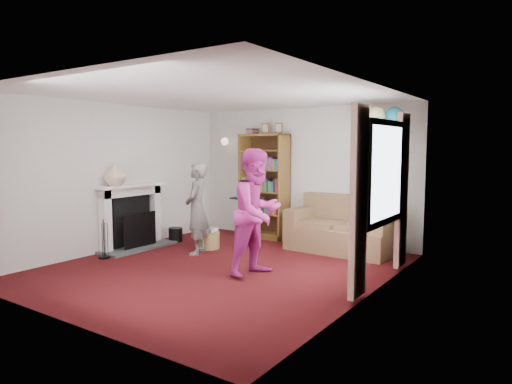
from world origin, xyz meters
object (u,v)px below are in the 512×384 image
Objects in this scene: bookcase at (265,187)px; sofa at (343,230)px; birthday_cake at (247,194)px; person_striped at (197,209)px; person_magenta at (257,212)px.

bookcase is 1.88m from sofa.
bookcase is 6.04× the size of birthday_cake.
birthday_cake is at bearing 55.44° from person_striped.
person_magenta is at bearing 48.38° from person_striped.
person_magenta is 4.76× the size of birthday_cake.
bookcase reaches higher than person_magenta.
bookcase reaches higher than sofa.
birthday_cake is at bearing 64.53° from person_magenta.
sofa is 2.14m from person_magenta.
bookcase is 1.84m from person_striped.
sofa is 2.07m from birthday_cake.
person_striped is (-0.15, -1.82, -0.23)m from bookcase.
sofa is at bearing 104.66° from person_striped.
bookcase is 1.27× the size of person_magenta.
person_magenta is (1.51, -0.44, 0.12)m from person_striped.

